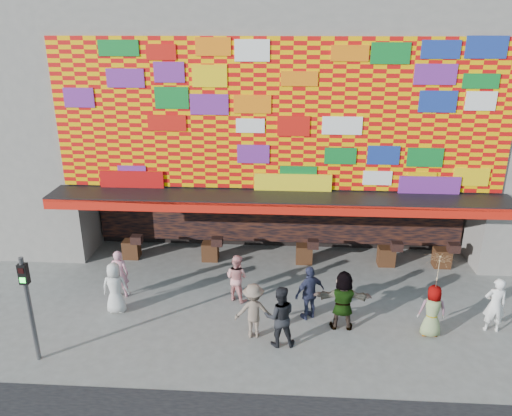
% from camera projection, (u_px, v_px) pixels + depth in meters
% --- Properties ---
extents(ground, '(90.00, 90.00, 0.00)m').
position_uv_depth(ground, '(273.00, 334.00, 14.33)').
color(ground, slate).
rests_on(ground, ground).
extents(shop_building, '(15.20, 9.40, 10.00)m').
position_uv_depth(shop_building, '(281.00, 105.00, 20.11)').
color(shop_building, gray).
rests_on(shop_building, ground).
extents(signal_left, '(0.22, 0.20, 3.00)m').
position_uv_depth(signal_left, '(28.00, 298.00, 12.64)').
color(signal_left, '#59595B').
rests_on(signal_left, ground).
extents(ped_a, '(0.83, 0.57, 1.64)m').
position_uv_depth(ped_a, '(115.00, 288.00, 15.18)').
color(ped_a, silver).
rests_on(ped_a, ground).
extents(ped_b, '(0.63, 0.45, 1.63)m').
position_uv_depth(ped_b, '(119.00, 274.00, 16.02)').
color(ped_b, pink).
rests_on(ped_b, ground).
extents(ped_c, '(0.93, 0.76, 1.79)m').
position_uv_depth(ped_c, '(280.00, 316.00, 13.59)').
color(ped_c, black).
rests_on(ped_c, ground).
extents(ped_d, '(1.13, 0.73, 1.64)m').
position_uv_depth(ped_d, '(254.00, 311.00, 13.98)').
color(ped_d, '#7B6859').
rests_on(ped_d, ground).
extents(ped_e, '(1.07, 0.91, 1.72)m').
position_uv_depth(ped_e, '(310.00, 293.00, 14.83)').
color(ped_e, '#2D3150').
rests_on(ped_e, ground).
extents(ped_f, '(1.69, 0.55, 1.81)m').
position_uv_depth(ped_f, '(343.00, 300.00, 14.33)').
color(ped_f, gray).
rests_on(ped_f, ground).
extents(ped_g, '(0.78, 0.52, 1.57)m').
position_uv_depth(ped_g, '(432.00, 311.00, 14.04)').
color(ped_g, gray).
rests_on(ped_g, ground).
extents(ped_h, '(0.64, 0.44, 1.69)m').
position_uv_depth(ped_h, '(495.00, 305.00, 14.22)').
color(ped_h, white).
rests_on(ped_h, ground).
extents(ped_i, '(0.95, 0.88, 1.56)m').
position_uv_depth(ped_i, '(237.00, 278.00, 15.86)').
color(ped_i, pink).
rests_on(ped_i, ground).
extents(parasol, '(1.19, 1.20, 1.78)m').
position_uv_depth(parasol, '(438.00, 269.00, 13.57)').
color(parasol, beige).
rests_on(parasol, ground).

